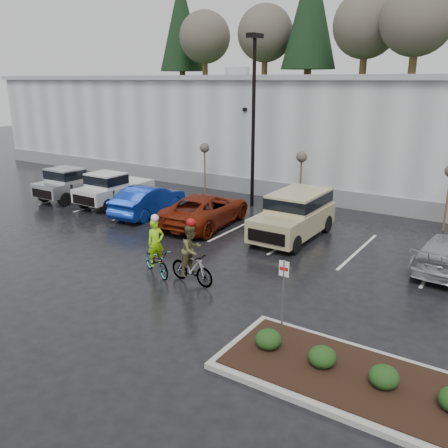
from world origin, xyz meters
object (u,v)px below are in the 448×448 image
Objects in this scene: pickup_white at (118,187)px; car_blue at (149,200)px; cyclist_olive at (192,260)px; pickup_silver at (78,182)px; cyclist_hivis at (156,256)px; sapling_mid at (302,160)px; car_red at (206,209)px; suv_tan at (293,216)px; lamppost at (254,104)px; sapling_west at (205,151)px; fire_lane_sign at (283,287)px.

car_blue is (2.99, -0.77, -0.18)m from pickup_white.
cyclist_olive reaches higher than pickup_white.
pickup_silver is 13.46m from cyclist_hivis.
sapling_mid is 0.66× the size of car_blue.
car_blue is at bearing -4.61° from pickup_silver.
cyclist_hivis is 0.96× the size of cyclist_olive.
sapling_mid reaches higher than pickup_silver.
pickup_white is 2.16× the size of cyclist_olive.
car_red is at bearing -115.39° from sapling_mid.
suv_tan is at bearing -179.49° from car_red.
sapling_mid is 13.45m from pickup_silver.
lamppost is 9.03m from pickup_white.
sapling_west reaches higher than fire_lane_sign.
suv_tan is at bearing -1.26° from cyclist_olive.
sapling_mid is at bearing 112.49° from fire_lane_sign.
pickup_silver is 1.00× the size of pickup_white.
pickup_white is 11.11m from suv_tan.
pickup_silver is at bearing -10.23° from car_blue.
suv_tan is (8.41, -4.97, -1.70)m from sapling_west.
cyclist_olive is (7.61, -11.50, -1.86)m from sapling_west.
fire_lane_sign is 16.55m from pickup_white.
lamppost is at bearing 138.01° from suv_tan.
pickup_silver reaches higher than car_red.
cyclist_olive is at bearing -56.52° from sapling_west.
car_red is (6.61, -0.62, -0.19)m from pickup_white.
car_red is 1.11× the size of suv_tan.
sapling_mid reaches higher than fire_lane_sign.
car_red is (-0.08, -4.44, -4.90)m from lamppost.
sapling_west reaches higher than cyclist_olive.
cyclist_olive reaches higher than car_red.
lamppost reaches higher than pickup_white.
car_blue is 9.39m from cyclist_olive.
pickup_silver is at bearing 156.39° from fire_lane_sign.
pickup_silver is (-12.32, -5.10, -1.75)m from sapling_mid.
cyclist_olive is (7.30, -5.91, 0.08)m from car_blue.
fire_lane_sign is 0.95× the size of cyclist_hivis.
fire_lane_sign is at bearing -77.81° from cyclist_hivis.
sapling_mid is at bearing 21.80° from lamppost.
lamppost is 1.81× the size of suv_tan.
pickup_white is 6.64m from car_red.
lamppost is 4.19× the size of fire_lane_sign.
sapling_west is at bearing 52.06° from cyclist_hivis.
fire_lane_sign is at bearing 142.30° from car_blue.
pickup_white is at bearing 179.21° from suv_tan.
suv_tan is 2.12× the size of cyclist_olive.
sapling_mid is at bearing 111.06° from suv_tan.
lamppost is 12.10m from cyclist_olive.
cyclist_hivis is 1.61m from cyclist_olive.
cyclist_hivis is at bearing -79.22° from lamppost.
suv_tan is 6.99m from cyclist_hivis.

